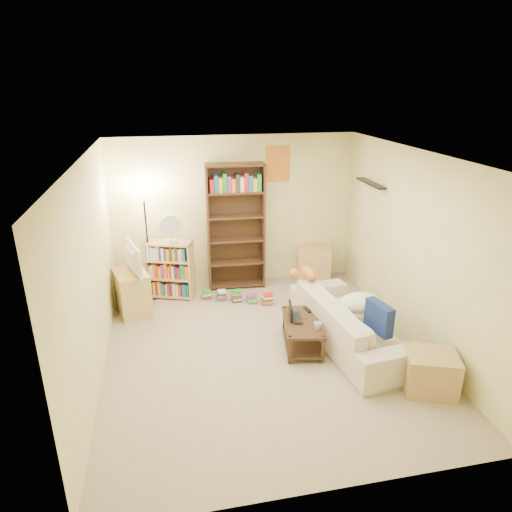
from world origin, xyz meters
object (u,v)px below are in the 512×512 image
Objects in this scene: coffee_table at (303,331)px; laptop at (300,318)px; tabby_cat at (306,273)px; television at (129,259)px; tall_bookshelf at (236,224)px; side_table at (314,265)px; floor_lamp at (145,216)px; tv_stand at (132,293)px; mug at (317,326)px; short_bookshelf at (170,270)px; desk_fan at (171,228)px; end_cabinet at (430,372)px; sofa at (350,322)px.

coffee_table is 0.17m from laptop.
tabby_cat is 0.82m from laptop.
laptop is at bearing -137.87° from television.
television is at bearing 156.98° from coffee_table.
tabby_cat is 1.58m from tall_bookshelf.
tabby_cat is 1.39m from side_table.
floor_lamp is at bearing 145.44° from coffee_table.
tv_stand is at bearing 156.98° from coffee_table.
tall_bookshelf is at bearing 114.41° from coffee_table.
television reaches higher than mug.
mug is 0.12× the size of short_bookshelf.
mug is 0.19× the size of side_table.
mug is 0.18× the size of tv_stand.
mug is at bearing -141.54° from television.
side_table reaches higher than laptop.
side_table is at bearing -16.17° from laptop.
coffee_table is at bearing -155.40° from laptop.
desk_fan reaches higher than short_bookshelf.
mug is 0.26× the size of desk_fan.
end_cabinet is (3.35, -2.59, -0.64)m from television.
mug is 2.87m from tv_stand.
desk_fan reaches higher than end_cabinet.
coffee_table is 2.09× the size of desk_fan.
laptop is (-0.29, -0.70, -0.32)m from tabby_cat.
end_cabinet is at bearing -44.84° from floor_lamp.
coffee_table is 8.05× the size of mug.
side_table is at bearing 3.48° from desk_fan.
short_bookshelf is at bearing 139.03° from desk_fan.
tv_stand reaches higher than sofa.
coffee_table is 2.76× the size of laptop.
laptop reaches higher than coffee_table.
tv_stand is (-2.48, 0.67, -0.39)m from tabby_cat.
sofa is at bearing -58.08° from tall_bookshelf.
tall_bookshelf is (1.68, 0.63, 0.77)m from tv_stand.
side_table is (0.70, 2.21, -0.12)m from mug.
tall_bookshelf is at bearing 12.86° from desk_fan.
tabby_cat is 0.29× the size of floor_lamp.
tabby_cat is at bearing -121.05° from television.
tall_bookshelf reaches higher than end_cabinet.
laptop is 0.16× the size of tall_bookshelf.
tv_stand is at bearing -105.87° from television.
tv_stand is 0.31× the size of tall_bookshelf.
television is (-2.19, 1.37, 0.48)m from laptop.
sofa is 3.61× the size of side_table.
television is 0.44× the size of floor_lamp.
side_table is (0.55, 1.21, -0.41)m from tabby_cat.
coffee_table is 2.31m from tall_bookshelf.
desk_fan is (0.05, -0.05, 0.70)m from short_bookshelf.
tabby_cat is 0.76× the size of tv_stand.
floor_lamp reaches higher than laptop.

